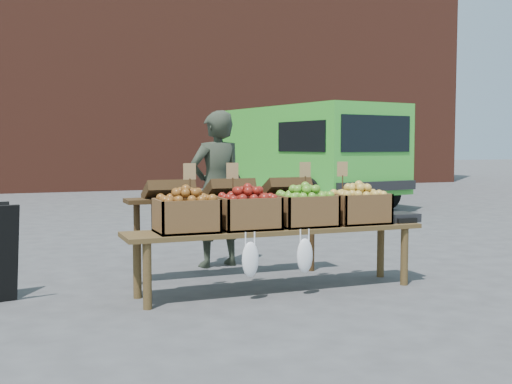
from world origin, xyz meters
name	(u,v)px	position (x,y,z in m)	size (l,w,h in m)	color
ground	(318,285)	(0.00, 0.00, 0.00)	(80.00, 80.00, 0.00)	#48484B
brick_building	(93,23)	(0.00, 15.00, 5.00)	(24.00, 4.00, 10.00)	brown
delivery_van	(307,157)	(3.40, 7.14, 1.04)	(2.14, 4.66, 2.09)	green
vendor	(216,189)	(-0.59, 1.22, 0.83)	(0.60, 0.40, 1.66)	#2C3326
back_table	(229,225)	(-0.66, 0.62, 0.52)	(2.10, 0.44, 1.04)	#352311
display_bench	(277,259)	(-0.46, -0.10, 0.28)	(2.70, 0.56, 0.57)	#4F3A1E
crate_golden_apples	(186,216)	(-1.28, -0.10, 0.71)	(0.50, 0.40, 0.28)	brown
crate_russet_pears	(248,213)	(-0.73, -0.10, 0.71)	(0.50, 0.40, 0.28)	#6A0802
crate_red_apples	(305,211)	(-0.18, -0.10, 0.71)	(0.50, 0.40, 0.28)	#528D26
crate_green_apples	(358,208)	(0.37, -0.10, 0.71)	(0.50, 0.40, 0.28)	gold
weighing_scale	(397,217)	(0.79, -0.10, 0.61)	(0.34, 0.30, 0.08)	black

